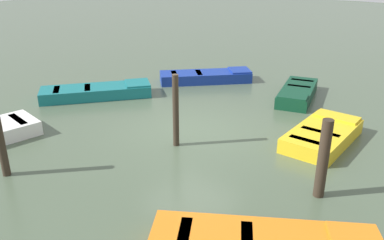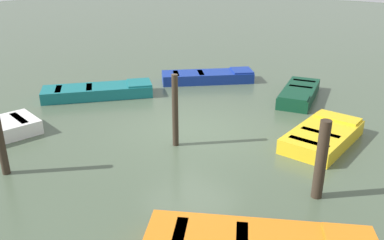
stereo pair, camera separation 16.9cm
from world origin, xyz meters
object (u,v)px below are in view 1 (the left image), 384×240
Objects in this scene: rowboat_teal at (97,92)px; mooring_piling_mid_right at (176,111)px; mooring_piling_near_right at (323,159)px; rowboat_dark_green at (297,93)px; mooring_piling_near_left at (0,138)px; rowboat_yellow at (323,135)px; rowboat_blue at (206,76)px.

mooring_piling_mid_right is (4.83, -1.16, 0.77)m from rowboat_teal.
mooring_piling_near_right is (8.80, -1.08, 0.66)m from rowboat_teal.
mooring_piling_near_left is (-2.79, -9.31, 0.72)m from rowboat_dark_green.
rowboat_blue is at bearing 65.48° from rowboat_yellow.
rowboat_teal is at bearing -161.90° from rowboat_blue.
mooring_piling_mid_right is 1.13× the size of mooring_piling_near_right.
rowboat_blue and rowboat_dark_green have the same top height.
rowboat_teal is 2.14× the size of mooring_piling_near_right.
rowboat_teal is at bearing -68.47° from rowboat_dark_green.
rowboat_blue is at bearing 12.38° from rowboat_teal.
mooring_piling_near_left is 0.95× the size of mooring_piling_mid_right.
rowboat_teal is 1.22× the size of rowboat_dark_green.
mooring_piling_mid_right is at bearing -66.52° from rowboat_teal.
rowboat_teal is at bearing 120.28° from mooring_piling_near_left.
rowboat_blue is 8.66m from mooring_piling_near_right.
rowboat_yellow is 2.87m from mooring_piling_near_right.
mooring_piling_near_right reaches higher than rowboat_teal.
rowboat_yellow is at bearing -70.25° from rowboat_blue.
rowboat_dark_green is at bearing -41.01° from rowboat_blue.
rowboat_teal and rowboat_dark_green have the same top height.
rowboat_yellow is 7.94m from rowboat_teal.
mooring_piling_near_left is (2.84, -4.86, 0.72)m from rowboat_teal.
rowboat_blue is 3.80m from rowboat_dark_green.
mooring_piling_near_left is (0.99, -8.89, 0.72)m from rowboat_blue.
rowboat_blue is (1.84, 4.03, 0.00)m from rowboat_teal.
mooring_piling_near_left is at bearing -147.61° from mooring_piling_near_right.
rowboat_yellow is 0.81× the size of rowboat_blue.
rowboat_blue is at bearing 119.91° from mooring_piling_mid_right.
mooring_piling_near_left reaches higher than mooring_piling_near_right.
mooring_piling_near_right is at bearing 1.15° from mooring_piling_mid_right.
rowboat_yellow is at bearing -41.99° from rowboat_teal.
mooring_piling_mid_right is (-2.96, -2.68, 0.77)m from rowboat_yellow.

